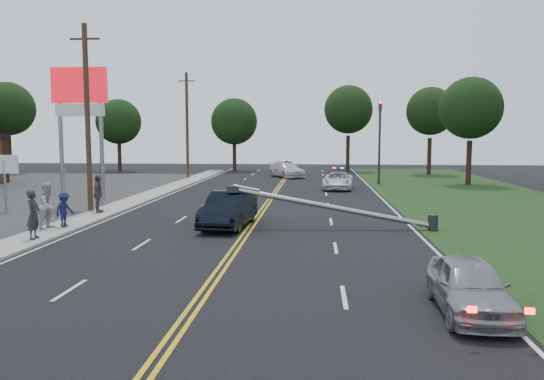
# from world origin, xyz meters

# --- Properties ---
(ground) EXTENTS (120.00, 120.00, 0.00)m
(ground) POSITION_xyz_m (0.00, 0.00, 0.00)
(ground) COLOR black
(ground) RESTS_ON ground
(sidewalk) EXTENTS (1.80, 70.00, 0.12)m
(sidewalk) POSITION_xyz_m (-8.40, 10.00, 0.06)
(sidewalk) COLOR #9E998F
(sidewalk) RESTS_ON ground
(grass_verge) EXTENTS (12.00, 80.00, 0.01)m
(grass_verge) POSITION_xyz_m (13.50, 10.00, 0.01)
(grass_verge) COLOR black
(grass_verge) RESTS_ON ground
(centerline_yellow) EXTENTS (0.36, 80.00, 0.00)m
(centerline_yellow) POSITION_xyz_m (0.00, 10.00, 0.01)
(centerline_yellow) COLOR gold
(centerline_yellow) RESTS_ON ground
(pylon_sign) EXTENTS (3.20, 0.35, 8.00)m
(pylon_sign) POSITION_xyz_m (-10.50, 14.00, 6.00)
(pylon_sign) COLOR gray
(pylon_sign) RESTS_ON ground
(small_sign) EXTENTS (1.60, 0.14, 3.10)m
(small_sign) POSITION_xyz_m (-14.00, 12.00, 2.33)
(small_sign) COLOR gray
(small_sign) RESTS_ON ground
(traffic_signal) EXTENTS (0.28, 0.41, 7.05)m
(traffic_signal) POSITION_xyz_m (8.30, 30.00, 4.21)
(traffic_signal) COLOR #2D2D30
(traffic_signal) RESTS_ON ground
(fallen_streetlight) EXTENTS (9.36, 0.44, 1.91)m
(fallen_streetlight) POSITION_xyz_m (4.19, 8.00, 0.92)
(fallen_streetlight) COLOR #2D2D30
(fallen_streetlight) RESTS_ON ground
(utility_pole_mid) EXTENTS (1.60, 0.28, 10.00)m
(utility_pole_mid) POSITION_xyz_m (-9.20, 12.00, 5.08)
(utility_pole_mid) COLOR #382619
(utility_pole_mid) RESTS_ON ground
(utility_pole_far) EXTENTS (1.60, 0.28, 10.00)m
(utility_pole_far) POSITION_xyz_m (-9.20, 34.00, 5.08)
(utility_pole_far) COLOR #382619
(utility_pole_far) RESTS_ON ground
(tree_4) EXTENTS (5.77, 5.77, 9.88)m
(tree_4) POSITION_xyz_m (-30.37, 39.80, 6.97)
(tree_4) COLOR black
(tree_4) RESTS_ON ground
(tree_5) EXTENTS (5.11, 5.11, 8.22)m
(tree_5) POSITION_xyz_m (-19.53, 43.68, 5.65)
(tree_5) COLOR black
(tree_5) RESTS_ON ground
(tree_6) EXTENTS (5.35, 5.35, 8.37)m
(tree_6) POSITION_xyz_m (-6.48, 45.46, 5.68)
(tree_6) COLOR black
(tree_6) RESTS_ON ground
(tree_7) EXTENTS (5.53, 5.53, 9.82)m
(tree_7) POSITION_xyz_m (6.63, 46.20, 7.03)
(tree_7) COLOR black
(tree_7) RESTS_ON ground
(tree_8) EXTENTS (5.02, 5.02, 9.15)m
(tree_8) POSITION_xyz_m (14.86, 41.47, 6.61)
(tree_8) COLOR black
(tree_8) RESTS_ON ground
(tree_9) EXTENTS (5.13, 5.13, 8.96)m
(tree_9) POSITION_xyz_m (15.74, 30.06, 6.37)
(tree_9) COLOR black
(tree_9) RESTS_ON ground
(crashed_sedan) EXTENTS (2.13, 5.03, 1.62)m
(crashed_sedan) POSITION_xyz_m (-1.00, 8.18, 0.81)
(crashed_sedan) COLOR black
(crashed_sedan) RESTS_ON ground
(waiting_sedan) EXTENTS (1.65, 3.90, 1.31)m
(waiting_sedan) POSITION_xyz_m (6.58, -2.99, 0.66)
(waiting_sedan) COLOR #929599
(waiting_sedan) RESTS_ON ground
(emergency_a) EXTENTS (2.58, 4.89, 1.31)m
(emergency_a) POSITION_xyz_m (4.66, 25.47, 0.66)
(emergency_a) COLOR silver
(emergency_a) RESTS_ON ground
(emergency_b) EXTENTS (4.33, 5.61, 1.52)m
(emergency_b) POSITION_xyz_m (0.08, 36.63, 0.76)
(emergency_b) COLOR silver
(emergency_b) RESTS_ON ground
(bystander_a) EXTENTS (0.53, 0.75, 1.95)m
(bystander_a) POSITION_xyz_m (-8.09, 4.19, 1.09)
(bystander_a) COLOR #27262E
(bystander_a) RESTS_ON sidewalk
(bystander_b) EXTENTS (1.01, 1.15, 2.01)m
(bystander_b) POSITION_xyz_m (-8.70, 6.56, 1.12)
(bystander_b) COLOR #AAA9AE
(bystander_b) RESTS_ON sidewalk
(bystander_c) EXTENTS (0.84, 1.12, 1.55)m
(bystander_c) POSITION_xyz_m (-8.19, 6.95, 0.89)
(bystander_c) COLOR #1C1C46
(bystander_c) RESTS_ON sidewalk
(bystander_d) EXTENTS (0.71, 1.24, 1.99)m
(bystander_d) POSITION_xyz_m (-8.46, 11.27, 1.11)
(bystander_d) COLOR #564845
(bystander_d) RESTS_ON sidewalk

